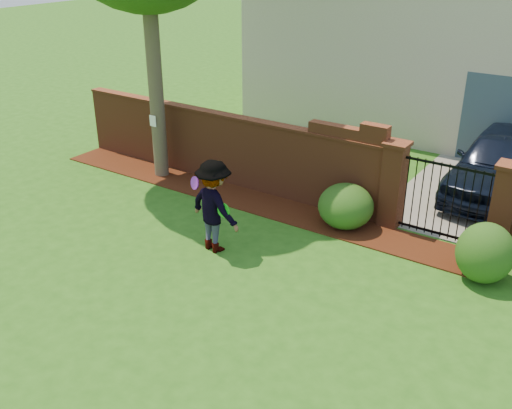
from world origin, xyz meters
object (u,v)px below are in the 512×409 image
Objects in this scene: frisbee_purple at (195,183)px; frisbee_green at (224,210)px; car at (499,166)px; man at (212,207)px.

frisbee_purple reaches higher than frisbee_green.
frisbee_purple is at bearing -126.35° from car.
man reaches higher than frisbee_green.
car is at bearing 52.33° from frisbee_purple.
man is (-3.96, -5.73, 0.14)m from car.
frisbee_green is at bearing -120.73° from car.
frisbee_purple is at bearing 8.16° from man.
frisbee_green is at bearing 177.27° from man.
car is 6.97m from man.
car is 2.49× the size of man.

